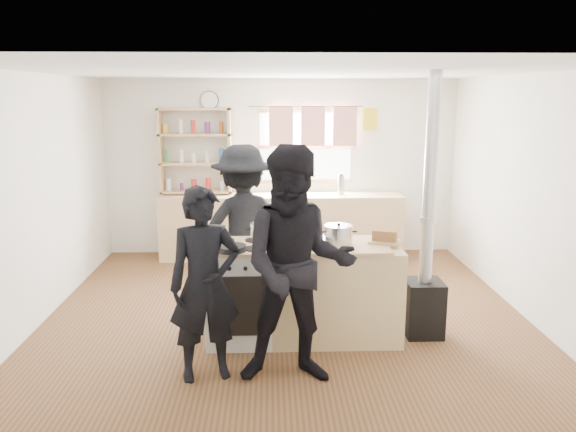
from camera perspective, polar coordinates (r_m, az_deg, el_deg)
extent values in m
cube|color=brown|center=(6.00, -0.19, -10.16)|extent=(5.00, 5.00, 0.01)
cube|color=#D9B882|center=(7.98, -0.66, -1.01)|extent=(3.40, 0.55, 0.90)
cube|color=tan|center=(8.07, -9.25, 2.48)|extent=(1.00, 0.28, 0.03)
cube|color=tan|center=(8.01, -9.35, 5.30)|extent=(1.00, 0.28, 0.03)
cube|color=tan|center=(7.97, -9.45, 8.16)|extent=(1.00, 0.28, 0.03)
cube|color=tan|center=(7.96, -9.54, 10.67)|extent=(1.00, 0.28, 0.03)
cube|color=tan|center=(8.07, -12.79, 6.39)|extent=(0.04, 0.28, 1.20)
cube|color=tan|center=(7.94, -5.93, 6.54)|extent=(0.04, 0.28, 1.20)
cylinder|color=silver|center=(7.93, 5.40, 3.17)|extent=(0.10, 0.10, 0.28)
cube|color=silver|center=(5.33, -4.90, -7.92)|extent=(0.60, 0.60, 0.90)
cube|color=#D7BA82|center=(5.36, 4.85, -7.81)|extent=(1.20, 0.60, 0.90)
cube|color=tan|center=(5.18, -0.01, -3.06)|extent=(1.84, 0.64, 0.03)
cylinder|color=black|center=(4.99, -5.80, -3.27)|extent=(0.34, 0.34, 0.05)
cylinder|color=#366121|center=(4.98, -5.80, -3.11)|extent=(0.24, 0.24, 0.02)
cube|color=silver|center=(5.12, 1.78, -2.64)|extent=(0.38, 0.28, 0.07)
cube|color=brown|center=(5.12, 1.78, -2.40)|extent=(0.32, 0.23, 0.02)
cylinder|color=#BEBEC0|center=(5.35, -2.69, -1.62)|extent=(0.21, 0.21, 0.15)
cylinder|color=#BEBEC0|center=(5.33, -2.70, -0.80)|extent=(0.22, 0.22, 0.01)
sphere|color=black|center=(5.32, -2.70, -0.65)|extent=(0.03, 0.03, 0.03)
cylinder|color=silver|center=(5.20, 5.16, -1.96)|extent=(0.26, 0.26, 0.16)
cylinder|color=silver|center=(5.18, 5.18, -1.01)|extent=(0.26, 0.26, 0.01)
sphere|color=black|center=(5.18, 5.19, -0.86)|extent=(0.03, 0.03, 0.03)
cube|color=tan|center=(5.31, 9.77, -2.59)|extent=(0.33, 0.28, 0.02)
cube|color=olive|center=(5.29, 9.80, -1.96)|extent=(0.24, 0.18, 0.10)
cube|color=black|center=(5.63, 13.57, -9.07)|extent=(0.35, 0.35, 0.54)
cylinder|color=#ADADB2|center=(5.31, 14.25, 3.61)|extent=(0.12, 0.12, 1.96)
imported|color=black|center=(4.57, -8.43, -6.91)|extent=(0.66, 0.52, 1.59)
imported|color=black|center=(4.42, 0.93, -5.21)|extent=(0.94, 0.74, 1.92)
imported|color=black|center=(6.06, -4.60, -1.13)|extent=(1.28, 0.95, 1.77)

